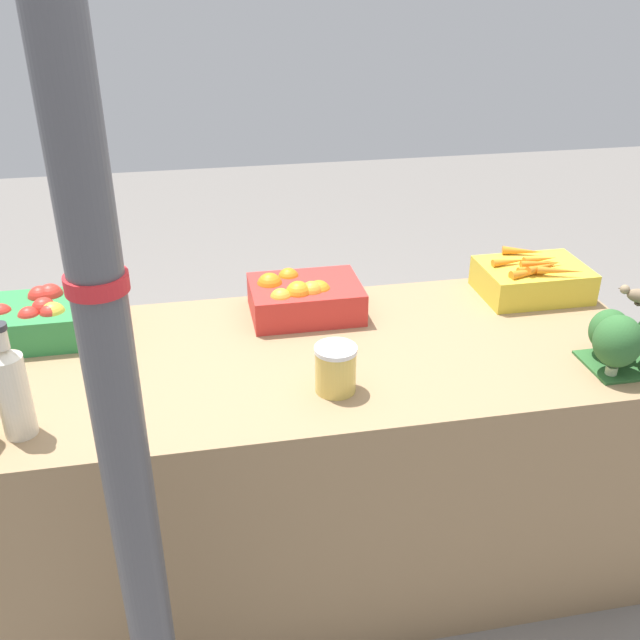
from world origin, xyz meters
The scene contains 10 objects.
ground_plane centered at (0.00, 0.00, 0.00)m, with size 10.00×10.00×0.00m, color slate.
market_table centered at (0.00, 0.00, 0.40)m, with size 1.96×0.82×0.80m, color #937551.
support_pole centered at (-0.50, -0.66, 1.33)m, with size 0.11×0.11×2.66m.
apple_crate centered at (-0.78, 0.24, 0.86)m, with size 0.35×0.25×0.14m.
orange_crate centered at (-0.01, 0.24, 0.86)m, with size 0.35×0.25×0.14m.
carrot_crate centered at (0.77, 0.24, 0.86)m, with size 0.35×0.26×0.14m.
broccoli_pile centered at (0.82, -0.26, 0.89)m, with size 0.27×0.22×0.18m.
juice_bottle_cloudy centered at (-0.78, -0.26, 0.92)m, with size 0.08×0.08×0.30m.
pickle_jar centered at (0.00, -0.21, 0.86)m, with size 0.11×0.11×0.13m.
sparrow_bird centered at (0.83, -0.23, 1.01)m, with size 0.12×0.09×0.05m.
Camera 1 is at (-0.34, -1.77, 1.83)m, focal length 40.00 mm.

